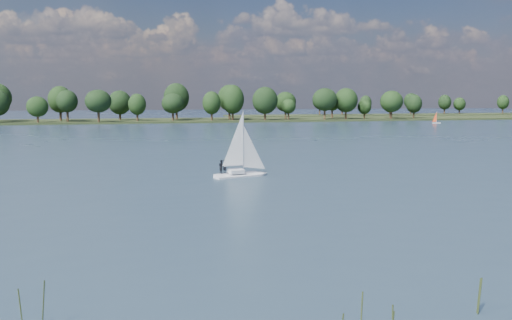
# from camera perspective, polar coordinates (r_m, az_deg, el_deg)

# --- Properties ---
(ground) EXTENTS (700.00, 700.00, 0.00)m
(ground) POSITION_cam_1_polar(r_m,az_deg,el_deg) (132.40, -9.30, 1.87)
(ground) COLOR #233342
(ground) RESTS_ON ground
(far_shore) EXTENTS (660.00, 40.00, 1.50)m
(far_shore) POSITION_cam_1_polar(r_m,az_deg,el_deg) (243.95, -11.89, 3.77)
(far_shore) COLOR black
(far_shore) RESTS_ON ground
(far_shore_back) EXTENTS (220.00, 30.00, 1.40)m
(far_shore_back) POSITION_cam_1_polar(r_m,az_deg,el_deg) (338.93, 15.82, 4.32)
(far_shore_back) COLOR black
(far_shore_back) RESTS_ON ground
(sailboat) EXTENTS (6.85, 3.62, 8.68)m
(sailboat) POSITION_cam_1_polar(r_m,az_deg,el_deg) (71.11, -1.76, 0.23)
(sailboat) COLOR silver
(sailboat) RESTS_ON ground
(dinghy_orange) EXTENTS (3.35, 2.41, 4.99)m
(dinghy_orange) POSITION_cam_1_polar(r_m,az_deg,el_deg) (235.01, 17.61, 3.81)
(dinghy_orange) COLOR silver
(dinghy_orange) RESTS_ON ground
(treeline) EXTENTS (562.08, 73.92, 18.16)m
(treeline) POSITION_cam_1_polar(r_m,az_deg,el_deg) (239.74, -16.71, 5.54)
(treeline) COLOR black
(treeline) RESTS_ON ground
(reeds) EXTENTS (59.06, 10.79, 2.20)m
(reeds) POSITION_cam_1_polar(r_m,az_deg,el_deg) (27.53, 16.43, -13.08)
(reeds) COLOR #283316
(reeds) RESTS_ON ground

